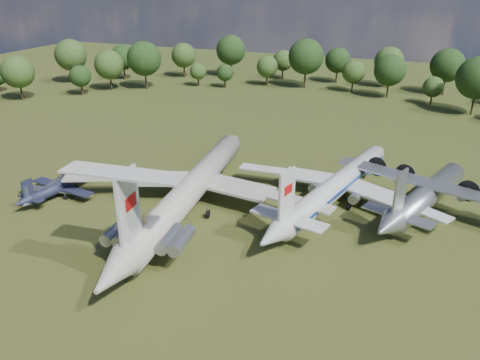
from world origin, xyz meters
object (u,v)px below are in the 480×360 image
at_px(tu104_jet, 336,189).
at_px(small_prop_west, 60,189).
at_px(person_on_il62, 145,219).
at_px(an12_transport, 426,198).
at_px(small_prop_northwest, 48,191).
at_px(il62_airliner, 192,193).

bearing_deg(tu104_jet, small_prop_west, -147.81).
relative_size(tu104_jet, person_on_il62, 29.28).
bearing_deg(an12_transport, small_prop_northwest, -143.57).
relative_size(tu104_jet, small_prop_northwest, 3.40).
distance_m(small_prop_west, small_prop_northwest, 1.93).
distance_m(il62_airliner, small_prop_northwest, 24.41).
height_order(an12_transport, person_on_il62, person_on_il62).
relative_size(il62_airliner, an12_transport, 1.68).
height_order(il62_airliner, person_on_il62, person_on_il62).
xyz_separation_m(small_prop_west, person_on_il62, (23.83, -11.36, 5.07)).
relative_size(il62_airliner, tu104_jet, 1.21).
bearing_deg(small_prop_northwest, tu104_jet, 9.39).
distance_m(tu104_jet, small_prop_northwest, 46.65).
xyz_separation_m(an12_transport, person_on_il62, (-31.81, -27.91, 4.12)).
bearing_deg(small_prop_west, tu104_jet, 27.93).
height_order(il62_airliner, tu104_jet, il62_airliner).
bearing_deg(small_prop_northwest, an12_transport, 7.09).
bearing_deg(tu104_jet, small_prop_northwest, -147.38).
relative_size(tu104_jet, an12_transport, 1.39).
distance_m(il62_airliner, small_prop_west, 22.58).
distance_m(an12_transport, small_prop_west, 58.06).
relative_size(an12_transport, person_on_il62, 21.13).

